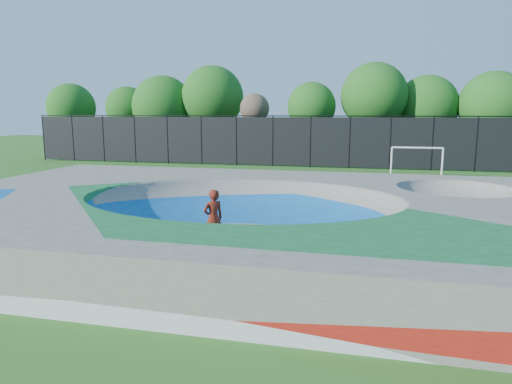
% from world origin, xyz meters
% --- Properties ---
extents(ground, '(120.00, 120.00, 0.00)m').
position_xyz_m(ground, '(0.00, 0.00, 0.00)').
color(ground, '#265C19').
rests_on(ground, ground).
extents(skate_deck, '(22.00, 14.00, 1.50)m').
position_xyz_m(skate_deck, '(0.00, 0.00, 0.75)').
color(skate_deck, gray).
rests_on(skate_deck, ground).
extents(skater, '(0.81, 0.80, 1.89)m').
position_xyz_m(skater, '(-0.61, -1.22, 0.94)').
color(skater, red).
rests_on(skater, ground).
extents(skateboard, '(0.74, 0.67, 0.05)m').
position_xyz_m(skateboard, '(-0.61, -1.22, 0.03)').
color(skateboard, black).
rests_on(skateboard, ground).
extents(soccer_goal, '(3.22, 0.12, 2.12)m').
position_xyz_m(soccer_goal, '(7.38, 15.79, 1.47)').
color(soccer_goal, silver).
rests_on(soccer_goal, ground).
extents(fence, '(48.09, 0.09, 4.04)m').
position_xyz_m(fence, '(0.00, 21.00, 2.10)').
color(fence, black).
rests_on(fence, ground).
extents(treeline, '(52.82, 7.34, 8.63)m').
position_xyz_m(treeline, '(0.72, 26.30, 5.04)').
color(treeline, '#413020').
rests_on(treeline, ground).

